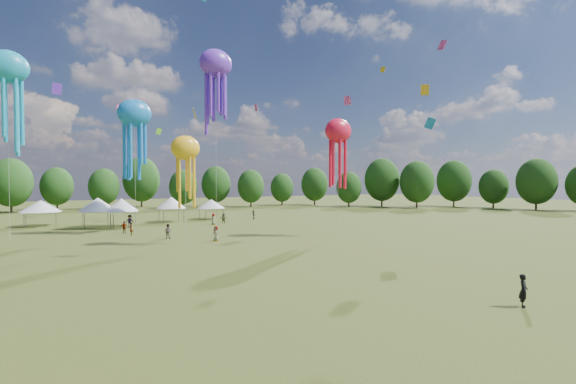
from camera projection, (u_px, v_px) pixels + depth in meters
ground at (424, 327)px, 18.70m from camera, size 300.00×300.00×0.00m
observer_main at (523, 291)px, 21.59m from camera, size 0.79×0.71×1.81m
spectator_near at (168, 231)px, 47.42m from camera, size 1.08×1.06×1.76m
spectators_far at (188, 221)px, 59.61m from camera, size 24.11×22.88×1.90m
festival_tents at (122, 205)px, 63.27m from camera, size 31.82×12.21×4.43m
show_kites at (167, 109)px, 49.82m from camera, size 38.91×17.74×25.38m
small_kites at (170, 11)px, 52.93m from camera, size 75.19×66.38×39.52m
treeline at (128, 183)px, 70.55m from camera, size 201.57×95.24×13.43m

